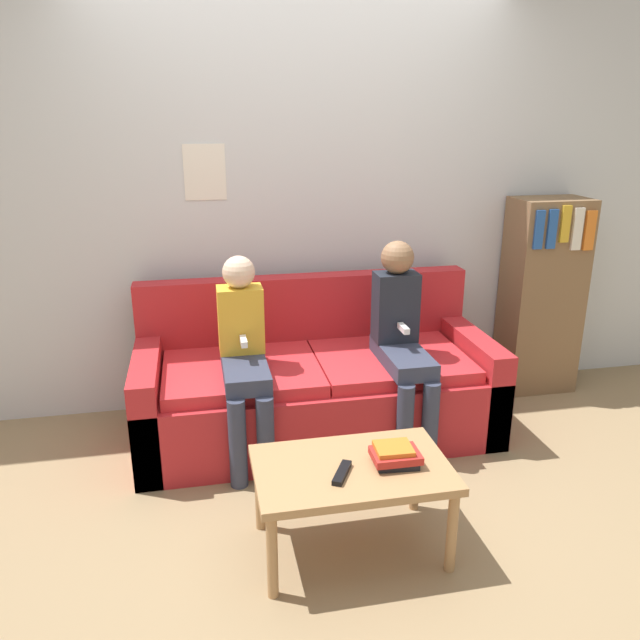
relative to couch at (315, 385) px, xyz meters
The scene contains 9 objects.
ground_plane 0.63m from the couch, 90.00° to the right, with size 10.00×10.00×0.00m, color #937A56.
wall_back 1.14m from the couch, 90.02° to the left, with size 8.00×0.06×2.60m.
couch is the anchor object (origin of this frame).
coffee_table 1.09m from the couch, 93.00° to the right, with size 0.81×0.51×0.41m.
person_left 0.57m from the couch, 153.98° to the right, with size 0.24×0.59×1.09m.
person_right 0.61m from the couch, 23.83° to the right, with size 0.24×0.59×1.14m.
tv_remote 1.16m from the couch, 95.71° to the right, with size 0.12×0.17×0.02m.
book_stack 1.12m from the couch, 83.56° to the right, with size 0.20×0.17×0.08m.
bookshelf 1.66m from the couch, 11.13° to the left, with size 0.47×0.34×1.29m.
Camera 1 is at (-0.64, -2.72, 1.80)m, focal length 35.00 mm.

